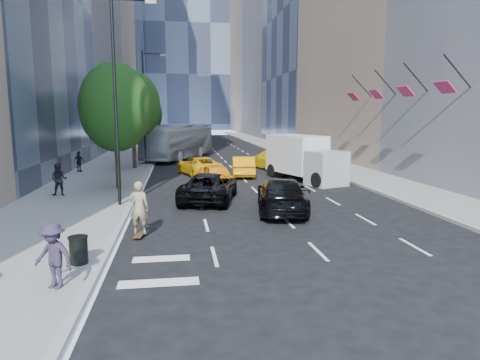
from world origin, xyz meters
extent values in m
plane|color=black|center=(0.00, 0.00, 0.00)|extent=(160.00, 160.00, 0.00)
cube|color=slate|center=(-9.00, 30.00, 0.07)|extent=(6.00, 120.00, 0.15)
cube|color=slate|center=(10.00, 30.00, 0.07)|extent=(4.00, 120.00, 0.15)
cube|color=#2A2F42|center=(-22.00, 92.00, 30.00)|extent=(20.00, 28.00, 60.00)
cube|color=#85725C|center=(22.00, 98.00, 25.00)|extent=(20.00, 24.00, 50.00)
cylinder|color=black|center=(-6.50, 4.00, 5.15)|extent=(0.16, 0.16, 10.00)
cube|color=#99998C|center=(-4.70, 4.00, 9.75)|extent=(0.50, 0.22, 0.15)
cylinder|color=black|center=(-6.50, 22.00, 5.15)|extent=(0.16, 0.16, 10.00)
cylinder|color=black|center=(-5.60, 22.00, 9.85)|extent=(1.80, 0.12, 0.12)
cube|color=#99998C|center=(-4.70, 22.00, 9.75)|extent=(0.50, 0.22, 0.15)
cylinder|color=black|center=(-7.20, 9.00, 1.72)|extent=(0.30, 0.30, 3.15)
ellipsoid|color=#17350E|center=(-7.20, 9.00, 4.98)|extent=(4.20, 4.20, 5.25)
cylinder|color=black|center=(-7.20, 19.00, 1.84)|extent=(0.30, 0.30, 3.38)
ellipsoid|color=#17350E|center=(-7.20, 19.00, 5.32)|extent=(4.50, 4.50, 5.62)
cylinder|color=black|center=(-7.20, 32.00, 1.61)|extent=(0.30, 0.30, 2.93)
ellipsoid|color=#17350E|center=(-7.20, 32.00, 4.63)|extent=(3.90, 3.90, 4.88)
cylinder|color=black|center=(-6.40, 40.00, 2.75)|extent=(0.14, 0.14, 5.20)
imported|color=black|center=(-6.40, 40.00, 4.35)|extent=(2.48, 0.53, 1.00)
cylinder|color=black|center=(11.15, 4.00, 6.85)|extent=(1.75, 0.08, 1.75)
cube|color=#B32959|center=(10.50, 4.00, 6.00)|extent=(0.64, 1.30, 0.64)
cylinder|color=black|center=(11.15, 8.00, 6.85)|extent=(1.75, 0.08, 1.75)
cube|color=#B32959|center=(10.50, 8.00, 6.00)|extent=(0.64, 1.30, 0.64)
cylinder|color=black|center=(11.15, 12.00, 6.85)|extent=(1.75, 0.08, 1.75)
cube|color=#B32959|center=(10.50, 12.00, 6.00)|extent=(0.64, 1.30, 0.64)
cylinder|color=black|center=(11.15, 16.00, 6.85)|extent=(1.75, 0.08, 1.75)
cube|color=#B32959|center=(10.50, 16.00, 6.00)|extent=(0.64, 1.30, 0.64)
imported|color=#837652|center=(-5.08, -1.40, 1.00)|extent=(0.80, 0.60, 2.00)
imported|color=black|center=(-2.00, 5.00, 0.76)|extent=(3.78, 5.94, 1.53)
imported|color=black|center=(1.20, 1.97, 0.80)|extent=(3.15, 5.82, 1.60)
imported|color=orange|center=(-1.32, 9.78, 0.73)|extent=(2.39, 4.52, 1.47)
imported|color=orange|center=(1.20, 14.00, 0.75)|extent=(2.07, 4.70, 1.50)
imported|color=#EBB00C|center=(-2.00, 15.05, 0.70)|extent=(3.66, 5.51, 1.40)
imported|color=yellow|center=(4.20, 17.90, 0.80)|extent=(3.66, 5.92, 1.60)
imported|color=#B2B5B8|center=(-3.42, 27.44, 1.76)|extent=(7.60, 12.82, 3.53)
cube|color=#BABABA|center=(4.76, 12.10, 1.80)|extent=(3.73, 5.00, 2.63)
cube|color=gray|center=(5.90, 8.99, 1.12)|extent=(2.77, 2.59, 2.24)
cylinder|color=black|center=(5.07, 8.28, 0.49)|extent=(0.65, 1.03, 0.97)
cylinder|color=black|center=(6.99, 8.98, 0.49)|extent=(0.65, 1.03, 0.97)
cylinder|color=black|center=(3.27, 13.21, 0.49)|extent=(0.65, 1.03, 0.97)
cylinder|color=black|center=(5.18, 13.91, 0.49)|extent=(0.65, 1.03, 0.97)
imported|color=black|center=(-10.07, 6.94, 1.04)|extent=(0.88, 0.69, 1.78)
imported|color=black|center=(-11.20, 17.09, 0.95)|extent=(1.01, 0.77, 1.60)
imported|color=#2A2234|center=(-6.80, -6.32, 1.01)|extent=(1.28, 1.07, 1.72)
cylinder|color=black|center=(-6.60, -4.50, 0.55)|extent=(0.53, 0.53, 0.80)
camera|label=1|loc=(-3.60, -17.34, 4.56)|focal=32.00mm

